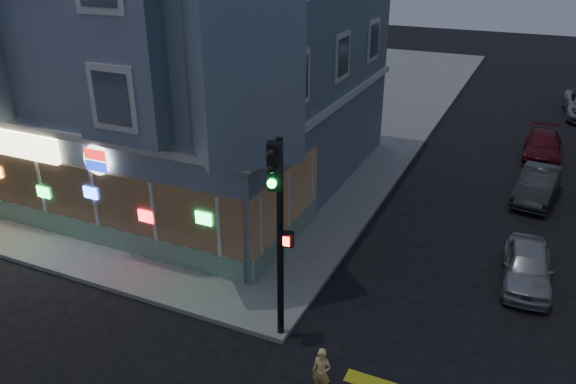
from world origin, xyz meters
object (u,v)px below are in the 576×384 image
Objects in this scene: parked_car_a at (527,266)px; parked_car_b at (538,185)px; parked_car_c at (543,146)px; traffic_signal at (278,210)px; running_child at (322,372)px.

parked_car_b reaches higher than parked_car_a.
parked_car_a is 0.90× the size of parked_car_b.
traffic_signal is (-5.78, -17.58, 3.28)m from parked_car_c.
parked_car_b is at bearing -90.68° from parked_car_c.
parked_car_a is at bearing -82.52° from parked_car_b.
parked_car_a is (4.08, 6.97, -0.03)m from running_child.
parked_car_c is (-0.03, 11.93, 0.00)m from parked_car_a.
parked_car_b is (4.05, 13.70, 0.02)m from running_child.
running_child is at bearing -102.77° from parked_car_c.
parked_car_a is 8.75m from traffic_signal.
parked_car_c is 0.75× the size of traffic_signal.
running_child is 19.33m from parked_car_c.
traffic_signal is at bearing -107.75° from parked_car_b.
traffic_signal reaches higher than parked_car_a.
running_child is at bearing -124.14° from parked_car_a.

